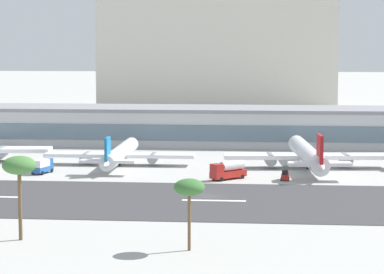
# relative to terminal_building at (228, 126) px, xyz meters

# --- Properties ---
(ground_plane) EXTENTS (1400.00, 1400.00, 0.00)m
(ground_plane) POSITION_rel_terminal_building_xyz_m (0.36, -82.78, -5.41)
(ground_plane) COLOR #A8A8A3
(runway_strip) EXTENTS (800.00, 37.85, 0.08)m
(runway_strip) POSITION_rel_terminal_building_xyz_m (0.36, -87.43, -5.37)
(runway_strip) COLOR #38383A
(runway_strip) RESTS_ON ground_plane
(runway_centreline_dash_4) EXTENTS (12.00, 1.20, 0.01)m
(runway_centreline_dash_4) POSITION_rel_terminal_building_xyz_m (1.66, -87.43, -5.32)
(runway_centreline_dash_4) COLOR white
(runway_centreline_dash_4) RESTS_ON runway_strip
(terminal_building) EXTENTS (165.70, 22.47, 10.81)m
(terminal_building) POSITION_rel_terminal_building_xyz_m (0.00, 0.00, 0.00)
(terminal_building) COLOR #B7BABC
(terminal_building) RESTS_ON ground_plane
(distant_hotel_block) EXTENTS (104.45, 25.59, 48.08)m
(distant_hotel_block) POSITION_rel_terminal_building_xyz_m (-10.95, 130.26, 18.63)
(distant_hotel_block) COLOR beige
(distant_hotel_block) RESTS_ON ground_plane
(airliner_blue_tail_gate_1) EXTENTS (36.47, 40.93, 8.54)m
(airliner_blue_tail_gate_1) POSITION_rel_terminal_building_xyz_m (-24.00, -44.28, -2.69)
(airliner_blue_tail_gate_1) COLOR silver
(airliner_blue_tail_gate_1) RESTS_ON ground_plane
(airliner_red_tail_gate_2) EXTENTS (39.96, 47.57, 9.94)m
(airliner_red_tail_gate_2) POSITION_rel_terminal_building_xyz_m (21.13, -45.27, -2.24)
(airliner_red_tail_gate_2) COLOR white
(airliner_red_tail_gate_2) RESTS_ON ground_plane
(service_fuel_truck_0) EXTENTS (7.97, 7.72, 3.95)m
(service_fuel_truck_0) POSITION_rel_terminal_building_xyz_m (3.13, -62.47, -3.38)
(service_fuel_truck_0) COLOR #B2231E
(service_fuel_truck_0) RESTS_ON ground_plane
(service_box_truck_1) EXTENTS (3.91, 6.42, 3.25)m
(service_box_truck_1) POSITION_rel_terminal_building_xyz_m (-39.09, -58.02, -3.62)
(service_box_truck_1) COLOR #23569E
(service_box_truck_1) RESTS_ON ground_plane
(service_baggage_tug_2) EXTENTS (2.00, 3.27, 2.20)m
(service_baggage_tug_2) POSITION_rel_terminal_building_xyz_m (15.38, -62.34, -4.36)
(service_baggage_tug_2) COLOR #B2231E
(service_baggage_tug_2) RESTS_ON ground_plane
(palm_tree_1) EXTENTS (5.05, 5.05, 12.70)m
(palm_tree_1) POSITION_rel_terminal_building_xyz_m (-25.18, -120.87, 5.63)
(palm_tree_1) COLOR brown
(palm_tree_1) RESTS_ON ground_plane
(palm_tree_2) EXTENTS (4.40, 4.40, 10.32)m
(palm_tree_2) POSITION_rel_terminal_building_xyz_m (0.57, -124.90, 3.52)
(palm_tree_2) COLOR brown
(palm_tree_2) RESTS_ON ground_plane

